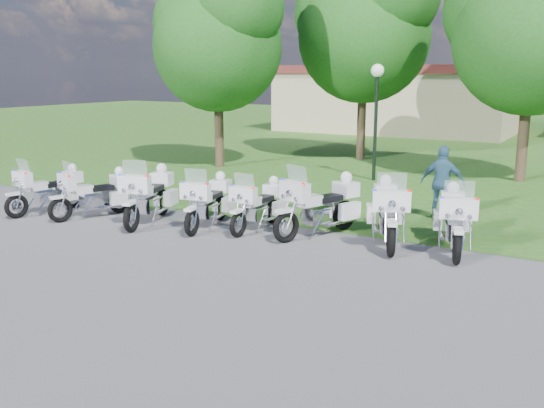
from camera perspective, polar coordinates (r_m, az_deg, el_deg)
The scene contains 16 objects.
ground at distance 12.25m, azimuth -3.99°, elevation -5.24°, with size 100.00×100.00×0.00m, color #56565B.
grass_lawn at distance 37.42m, azimuth 19.96°, elevation 5.93°, with size 100.00×48.00×0.01m, color #225B1D.
motorcycle_0 at distance 17.23m, azimuth -20.20°, elevation 1.34°, with size 1.01×2.24×1.52m.
motorcycle_1 at distance 16.32m, azimuth -16.31°, elevation 1.03°, with size 1.22×2.18×1.52m.
motorcycle_2 at distance 15.40m, azimuth -11.44°, elevation 0.88°, with size 1.27×2.43×1.68m.
motorcycle_3 at distance 14.74m, azimuth -5.95°, elevation 0.31°, with size 1.03×2.26×1.53m.
motorcycle_4 at distance 14.45m, azimuth -1.21°, elevation -0.01°, with size 0.72×2.16×1.45m.
motorcycle_5 at distance 13.94m, azimuth 4.67°, elevation -0.05°, with size 1.40×2.42×1.71m.
motorcycle_6 at distance 13.47m, azimuth 10.81°, elevation -0.69°, with size 1.47×2.36×1.70m.
motorcycle_7 at distance 13.26m, azimuth 16.77°, elevation -1.34°, with size 1.26×2.35×1.63m.
lamp_post at distance 21.05m, azimuth 9.82°, elevation 10.28°, with size 0.44×0.44×3.96m.
tree_0 at distance 24.08m, azimuth -5.21°, elevation 15.62°, with size 5.78×4.93×7.70m.
tree_1 at distance 26.38m, azimuth 8.62°, elevation 16.43°, with size 6.40×5.46×8.53m.
tree_2 at distance 22.39m, azimuth 23.28°, elevation 15.47°, with size 6.00×5.12×8.01m.
building_west at distance 39.73m, azimuth 11.81°, elevation 9.72°, with size 14.56×8.32×4.10m.
bystander_c at distance 15.93m, azimuth 15.75°, elevation 1.92°, with size 1.10×0.46×1.88m, color #376686.
Camera 1 is at (6.59, -9.65, 3.69)m, focal length 40.00 mm.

